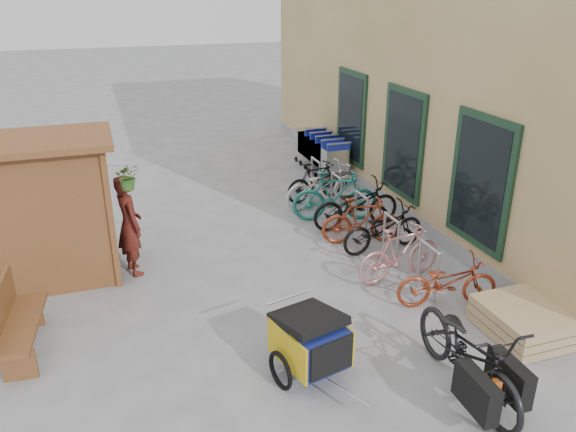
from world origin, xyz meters
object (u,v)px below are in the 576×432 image
object	(u,v)px
bike_1	(400,253)
bike_2	(383,228)
shopping_carts	(319,148)
bike_4	(356,204)
bike_7	(316,181)
bike_5	(335,196)
child_trailer	(310,339)
bench	(13,321)
bike_0	(447,282)
kiosk	(42,191)
bike_6	(323,185)
person_kiosk	(129,225)
pallet_stack	(523,321)
cargo_bike	(470,353)
bike_3	(362,221)

from	to	relation	value
bike_1	bike_2	distance (m)	1.11
shopping_carts	bike_4	distance (m)	3.58
bike_7	bike_1	bearing A→B (deg)	167.93
bike_5	bike_4	bearing A→B (deg)	-135.25
shopping_carts	bike_4	world-z (taller)	shopping_carts
child_trailer	bike_2	xyz separation A→B (m)	(2.55, 2.91, -0.08)
bench	bike_0	xyz separation A→B (m)	(6.09, -0.81, -0.09)
kiosk	child_trailer	xyz separation A→B (m)	(3.13, -3.72, -1.04)
bike_2	bike_6	size ratio (longest dim) A/B	0.92
child_trailer	person_kiosk	world-z (taller)	person_kiosk
pallet_stack	bike_6	distance (m)	5.56
bike_5	bench	bearing A→B (deg)	131.12
bike_2	bike_5	bearing A→B (deg)	4.26
child_trailer	bike_5	size ratio (longest dim) A/B	0.91
bike_4	shopping_carts	bearing A→B (deg)	-11.36
child_trailer	bench	bearing A→B (deg)	140.73
pallet_stack	bike_4	xyz separation A→B (m)	(-0.62, 4.20, 0.28)
pallet_stack	person_kiosk	world-z (taller)	person_kiosk
child_trailer	bike_6	distance (m)	5.83
bench	cargo_bike	world-z (taller)	cargo_bike
person_kiosk	bench	bearing A→B (deg)	122.36
child_trailer	bike_2	size ratio (longest dim) A/B	0.97
bike_2	cargo_bike	bearing A→B (deg)	161.51
bike_7	bench	bearing A→B (deg)	113.20
bench	cargo_bike	xyz separation A→B (m)	(5.20, -2.58, 0.05)
person_kiosk	bike_6	distance (m)	4.60
pallet_stack	bike_7	distance (m)	5.94
pallet_stack	bike_4	bearing A→B (deg)	98.34
child_trailer	cargo_bike	world-z (taller)	cargo_bike
bike_6	bike_3	bearing A→B (deg)	169.53
kiosk	shopping_carts	world-z (taller)	kiosk
bike_4	bike_7	xyz separation A→B (m)	(-0.20, 1.68, -0.04)
bike_2	bike_0	bearing A→B (deg)	174.65
bike_1	bike_2	size ratio (longest dim) A/B	0.95
person_kiosk	bike_0	world-z (taller)	person_kiosk
cargo_bike	person_kiosk	bearing A→B (deg)	130.48
bike_7	shopping_carts	bearing A→B (deg)	-35.43
shopping_carts	bike_3	world-z (taller)	shopping_carts
cargo_bike	bike_3	distance (m)	4.27
person_kiosk	bike_5	xyz separation A→B (m)	(4.15, 0.98, -0.34)
cargo_bike	bike_5	world-z (taller)	cargo_bike
shopping_carts	bike_7	distance (m)	2.02
child_trailer	bike_5	bearing A→B (deg)	49.35
child_trailer	bike_0	size ratio (longest dim) A/B	1.04
bench	bike_1	world-z (taller)	bench
pallet_stack	bike_4	distance (m)	4.25
bike_4	child_trailer	bearing A→B (deg)	146.52
pallet_stack	bike_5	distance (m)	4.74
bike_6	cargo_bike	bearing A→B (deg)	164.26
bike_2	bike_4	xyz separation A→B (m)	(-0.02, 1.14, 0.05)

